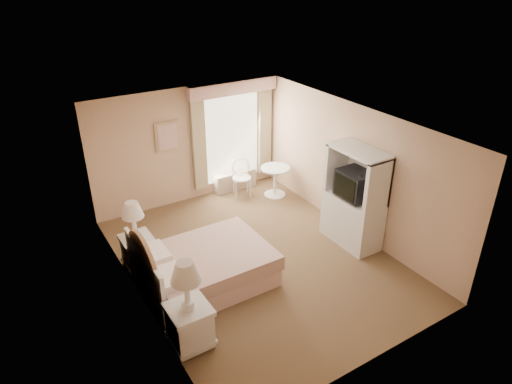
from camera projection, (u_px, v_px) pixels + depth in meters
room at (257, 197)px, 7.56m from camera, size 4.21×5.51×2.51m
window at (233, 134)px, 10.01m from camera, size 2.05×0.22×2.51m
framed_art at (167, 137)px, 9.26m from camera, size 0.52×0.04×0.62m
bed at (202, 268)px, 7.36m from camera, size 2.06×1.54×1.36m
nightstand_near at (189, 315)px, 6.11m from camera, size 0.56×0.56×1.36m
nightstand_far at (137, 243)px, 7.73m from camera, size 0.51×0.51×1.24m
round_table at (275, 177)px, 10.12m from camera, size 0.64×0.64×0.68m
cafe_chair at (241, 174)px, 10.14m from camera, size 0.53×0.53×0.85m
armoire at (354, 205)px, 8.30m from camera, size 0.56×1.12×1.87m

